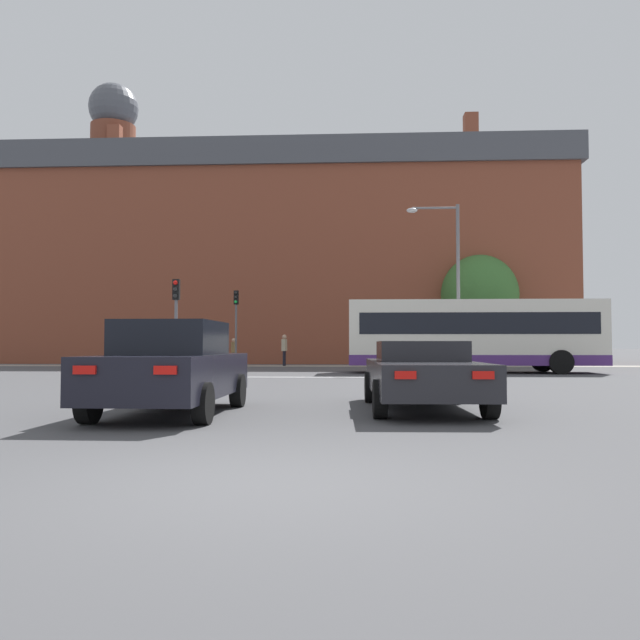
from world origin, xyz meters
The scene contains 13 objects.
ground_plane centered at (0.00, 0.00, 0.00)m, with size 400.00×400.00×0.00m, color #474749.
stop_line_strip centered at (0.00, 17.90, 0.00)m, with size 8.99×0.30×0.01m, color silver.
far_pavement centered at (0.00, 30.43, 0.01)m, with size 69.99×2.50×0.01m, color gray.
brick_civic_building centered at (-3.99, 39.20, 7.42)m, with size 38.50×11.72×20.49m.
car_saloon_left centered at (-2.28, 5.34, 0.81)m, with size 2.02×4.43×1.61m.
car_roadster_right centered at (2.13, 6.39, 0.66)m, with size 2.08×4.77×1.27m.
bus_crossing_lead centered at (6.07, 21.95, 1.66)m, with size 10.73×2.76×3.10m.
traffic_light_far_left centered at (-5.81, 30.08, 2.90)m, with size 0.26×0.31×4.33m.
traffic_light_near_left centered at (-5.96, 18.40, 2.54)m, with size 0.26×0.31×3.75m.
street_lamp_junction centered at (5.25, 23.13, 4.65)m, with size 2.40×0.36×7.61m.
pedestrian_waiting centered at (-6.05, 30.68, 0.92)m, with size 0.37×0.46×1.59m.
pedestrian_walking_east centered at (-3.04, 30.21, 1.07)m, with size 0.29×0.43×1.80m.
tree_by_building centered at (8.69, 33.39, 4.28)m, with size 4.71×4.71×6.76m.
Camera 1 is at (0.83, -5.30, 1.20)m, focal length 35.00 mm.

